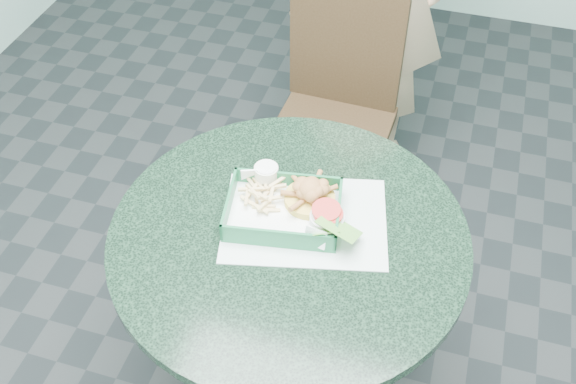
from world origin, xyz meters
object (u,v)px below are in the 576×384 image
(dining_chair, at_px, (337,101))
(crab_sandwich, at_px, (312,201))
(cafe_table, at_px, (289,279))
(food_basket, at_px, (283,218))
(sauce_ramekin, at_px, (274,175))

(dining_chair, height_order, crab_sandwich, dining_chair)
(cafe_table, relative_size, food_basket, 3.19)
(food_basket, height_order, crab_sandwich, crab_sandwich)
(food_basket, bearing_deg, crab_sandwich, 37.86)
(food_basket, distance_m, crab_sandwich, 0.08)
(dining_chair, bearing_deg, cafe_table, -82.98)
(sauce_ramekin, bearing_deg, crab_sandwich, -26.46)
(cafe_table, relative_size, sauce_ramekin, 14.18)
(dining_chair, bearing_deg, crab_sandwich, -79.91)
(crab_sandwich, bearing_deg, food_basket, -142.14)
(cafe_table, height_order, crab_sandwich, crab_sandwich)
(dining_chair, height_order, sauce_ramekin, dining_chair)
(cafe_table, distance_m, sauce_ramekin, 0.28)
(cafe_table, height_order, dining_chair, dining_chair)
(food_basket, distance_m, sauce_ramekin, 0.13)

